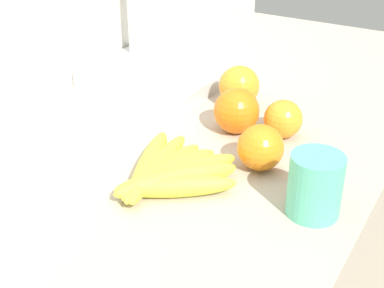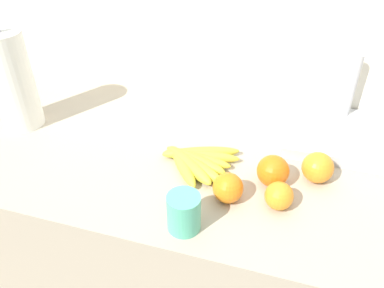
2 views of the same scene
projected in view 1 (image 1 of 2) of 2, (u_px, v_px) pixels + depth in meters
name	position (u px, v px, depth m)	size (l,w,h in m)	color
wall_back	(32.00, 198.00, 1.20)	(2.16, 0.06, 1.30)	silver
banana_bunch	(167.00, 174.00, 0.83)	(0.22, 0.21, 0.04)	gold
orange_front	(261.00, 148.00, 0.86)	(0.07, 0.07, 0.07)	orange
orange_far_right	(236.00, 111.00, 0.97)	(0.08, 0.08, 0.08)	orange
orange_center	(283.00, 119.00, 0.96)	(0.07, 0.07, 0.07)	orange
orange_back_right	(239.00, 86.00, 1.08)	(0.08, 0.08, 0.08)	orange
sink_basin	(169.00, 65.00, 1.24)	(0.34, 0.28, 0.23)	#B7BABF
mug	(315.00, 185.00, 0.75)	(0.08, 0.08, 0.09)	#56BF9C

